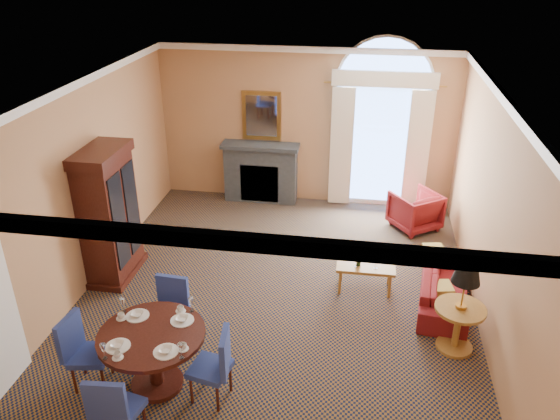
% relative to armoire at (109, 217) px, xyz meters
% --- Properties ---
extents(ground, '(7.50, 7.50, 0.00)m').
position_rel_armoire_xyz_m(ground, '(2.72, -0.32, -1.06)').
color(ground, black).
rests_on(ground, ground).
extents(room_envelope, '(6.04, 7.52, 3.45)m').
position_rel_armoire_xyz_m(room_envelope, '(2.69, 0.35, 1.45)').
color(room_envelope, tan).
rests_on(room_envelope, ground).
extents(armoire, '(0.63, 1.12, 2.19)m').
position_rel_armoire_xyz_m(armoire, '(0.00, 0.00, 0.00)').
color(armoire, black).
rests_on(armoire, ground).
extents(dining_table, '(1.29, 1.29, 1.01)m').
position_rel_armoire_xyz_m(dining_table, '(1.58, -2.34, -0.46)').
color(dining_table, black).
rests_on(dining_table, ground).
extents(dining_chair_north, '(0.47, 0.48, 1.00)m').
position_rel_armoire_xyz_m(dining_chair_north, '(1.52, -1.50, -0.49)').
color(dining_chair_north, navy).
rests_on(dining_chair_north, ground).
extents(dining_chair_south, '(0.52, 0.52, 1.00)m').
position_rel_armoire_xyz_m(dining_chair_south, '(1.50, -3.28, -0.49)').
color(dining_chair_south, navy).
rests_on(dining_chair_south, ground).
extents(dining_chair_east, '(0.52, 0.52, 1.00)m').
position_rel_armoire_xyz_m(dining_chair_east, '(2.40, -2.44, -0.49)').
color(dining_chair_east, navy).
rests_on(dining_chair_east, ground).
extents(dining_chair_west, '(0.52, 0.51, 1.00)m').
position_rel_armoire_xyz_m(dining_chair_west, '(0.69, -2.44, -0.49)').
color(dining_chair_west, navy).
rests_on(dining_chair_west, ground).
extents(sofa, '(0.90, 1.84, 0.52)m').
position_rel_armoire_xyz_m(sofa, '(5.27, -0.01, -0.80)').
color(sofa, maroon).
rests_on(sofa, ground).
extents(armchair, '(1.11, 1.12, 0.74)m').
position_rel_armoire_xyz_m(armchair, '(4.97, 2.44, -0.69)').
color(armchair, maroon).
rests_on(armchair, ground).
extents(coffee_table, '(0.91, 0.51, 0.77)m').
position_rel_armoire_xyz_m(coffee_table, '(4.07, 0.19, -0.63)').
color(coffee_table, '#AE7934').
rests_on(coffee_table, ground).
extents(side_table, '(0.67, 0.67, 1.29)m').
position_rel_armoire_xyz_m(side_table, '(5.32, -1.03, -0.25)').
color(side_table, '#AE7934').
rests_on(side_table, ground).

